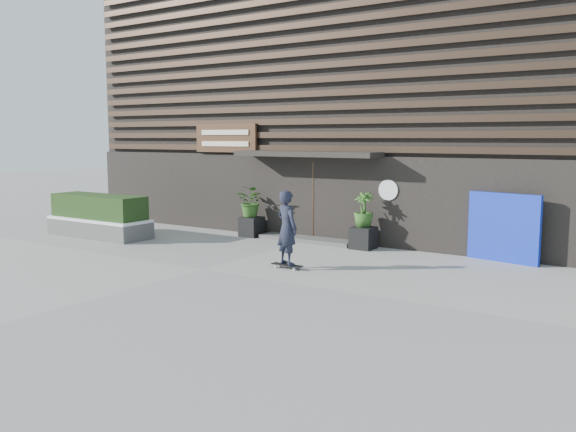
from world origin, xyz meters
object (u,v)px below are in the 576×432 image
Objects in this scene: planter_pot_left at (252,227)px; raised_bed at (100,228)px; planter_pot_right at (363,238)px; blue_tarp at (504,228)px; skateboarder at (287,228)px.

raised_bed is at bearing -146.69° from planter_pot_left.
blue_tarp is (3.62, 0.30, 0.54)m from planter_pot_right.
blue_tarp is (7.42, 0.30, 0.54)m from planter_pot_left.
raised_bed is 7.43m from skateboarder.
planter_pot_left is 4.68m from raised_bed.
planter_pot_left is 3.80m from planter_pot_right.
skateboarder is (7.37, -0.68, 0.70)m from raised_bed.
blue_tarp reaches higher than planter_pot_right.
planter_pot_right is 0.33× the size of blue_tarp.
planter_pot_right is at bearing 0.00° from planter_pot_left.
planter_pot_left is at bearing -166.46° from blue_tarp.
planter_pot_left is 4.79m from skateboarder.
skateboarder reaches higher than planter_pot_left.
raised_bed is 1.93× the size of skateboarder.
planter_pot_left is 0.33× the size of blue_tarp.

